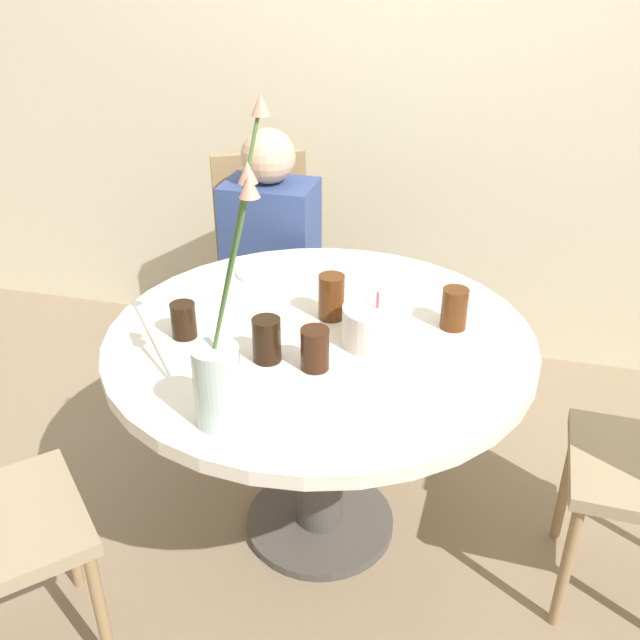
{
  "coord_description": "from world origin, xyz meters",
  "views": [
    {
      "loc": [
        0.43,
        -1.67,
        1.73
      ],
      "look_at": [
        0.0,
        0.0,
        0.77
      ],
      "focal_mm": 40.0,
      "sensor_mm": 36.0,
      "label": 1
    }
  ],
  "objects_px": {
    "drink_glass_2": "(454,308)",
    "chair_far_back": "(266,256)",
    "drink_glass_1": "(315,349)",
    "flower_vase": "(220,366)",
    "drink_glass_0": "(184,320)",
    "person_guest": "(272,277)",
    "side_plate": "(263,272)",
    "drink_glass_3": "(331,297)",
    "birthday_cake": "(377,325)",
    "drink_glass_4": "(267,340)"
  },
  "relations": [
    {
      "from": "drink_glass_2",
      "to": "chair_far_back",
      "type": "bearing_deg",
      "value": 137.23
    },
    {
      "from": "chair_far_back",
      "to": "drink_glass_1",
      "type": "relative_size",
      "value": 8.34
    },
    {
      "from": "flower_vase",
      "to": "drink_glass_0",
      "type": "bearing_deg",
      "value": 126.26
    },
    {
      "from": "drink_glass_1",
      "to": "person_guest",
      "type": "height_order",
      "value": "person_guest"
    },
    {
      "from": "flower_vase",
      "to": "side_plate",
      "type": "bearing_deg",
      "value": 102.16
    },
    {
      "from": "drink_glass_3",
      "to": "drink_glass_2",
      "type": "bearing_deg",
      "value": 5.0
    },
    {
      "from": "drink_glass_1",
      "to": "birthday_cake",
      "type": "bearing_deg",
      "value": 52.13
    },
    {
      "from": "flower_vase",
      "to": "side_plate",
      "type": "height_order",
      "value": "flower_vase"
    },
    {
      "from": "birthday_cake",
      "to": "person_guest",
      "type": "xyz_separation_m",
      "value": [
        -0.55,
        0.75,
        -0.27
      ]
    },
    {
      "from": "side_plate",
      "to": "drink_glass_1",
      "type": "relative_size",
      "value": 1.55
    },
    {
      "from": "chair_far_back",
      "to": "side_plate",
      "type": "relative_size",
      "value": 5.4
    },
    {
      "from": "birthday_cake",
      "to": "side_plate",
      "type": "xyz_separation_m",
      "value": [
        -0.44,
        0.34,
        -0.05
      ]
    },
    {
      "from": "flower_vase",
      "to": "drink_glass_0",
      "type": "distance_m",
      "value": 0.43
    },
    {
      "from": "drink_glass_0",
      "to": "drink_glass_2",
      "type": "bearing_deg",
      "value": 18.38
    },
    {
      "from": "drink_glass_0",
      "to": "drink_glass_3",
      "type": "xyz_separation_m",
      "value": [
        0.37,
        0.21,
        0.02
      ]
    },
    {
      "from": "drink_glass_1",
      "to": "drink_glass_2",
      "type": "relative_size",
      "value": 0.95
    },
    {
      "from": "flower_vase",
      "to": "drink_glass_4",
      "type": "bearing_deg",
      "value": 87.55
    },
    {
      "from": "drink_glass_3",
      "to": "drink_glass_0",
      "type": "bearing_deg",
      "value": -150.6
    },
    {
      "from": "flower_vase",
      "to": "drink_glass_2",
      "type": "xyz_separation_m",
      "value": [
        0.47,
        0.58,
        -0.09
      ]
    },
    {
      "from": "drink_glass_1",
      "to": "drink_glass_2",
      "type": "xyz_separation_m",
      "value": [
        0.32,
        0.3,
        0.0
      ]
    },
    {
      "from": "flower_vase",
      "to": "drink_glass_4",
      "type": "distance_m",
      "value": 0.29
    },
    {
      "from": "side_plate",
      "to": "drink_glass_1",
      "type": "height_order",
      "value": "drink_glass_1"
    },
    {
      "from": "drink_glass_4",
      "to": "side_plate",
      "type": "bearing_deg",
      "value": 109.8
    },
    {
      "from": "flower_vase",
      "to": "drink_glass_3",
      "type": "height_order",
      "value": "flower_vase"
    },
    {
      "from": "birthday_cake",
      "to": "drink_glass_1",
      "type": "relative_size",
      "value": 1.66
    },
    {
      "from": "drink_glass_1",
      "to": "chair_far_back",
      "type": "bearing_deg",
      "value": 114.9
    },
    {
      "from": "birthday_cake",
      "to": "drink_glass_3",
      "type": "bearing_deg",
      "value": 144.68
    },
    {
      "from": "chair_far_back",
      "to": "person_guest",
      "type": "height_order",
      "value": "person_guest"
    },
    {
      "from": "drink_glass_0",
      "to": "person_guest",
      "type": "distance_m",
      "value": 0.89
    },
    {
      "from": "drink_glass_0",
      "to": "birthday_cake",
      "type": "bearing_deg",
      "value": 10.83
    },
    {
      "from": "birthday_cake",
      "to": "flower_vase",
      "type": "height_order",
      "value": "flower_vase"
    },
    {
      "from": "drink_glass_0",
      "to": "chair_far_back",
      "type": "bearing_deg",
      "value": 95.77
    },
    {
      "from": "flower_vase",
      "to": "person_guest",
      "type": "bearing_deg",
      "value": 103.01
    },
    {
      "from": "drink_glass_0",
      "to": "person_guest",
      "type": "xyz_separation_m",
      "value": [
        -0.03,
        0.85,
        -0.26
      ]
    },
    {
      "from": "person_guest",
      "to": "drink_glass_0",
      "type": "bearing_deg",
      "value": -88.21
    },
    {
      "from": "drink_glass_0",
      "to": "drink_glass_2",
      "type": "distance_m",
      "value": 0.75
    },
    {
      "from": "chair_far_back",
      "to": "birthday_cake",
      "type": "relative_size",
      "value": 5.02
    },
    {
      "from": "side_plate",
      "to": "drink_glass_3",
      "type": "height_order",
      "value": "drink_glass_3"
    },
    {
      "from": "birthday_cake",
      "to": "drink_glass_4",
      "type": "distance_m",
      "value": 0.3
    },
    {
      "from": "drink_glass_4",
      "to": "person_guest",
      "type": "relative_size",
      "value": 0.11
    },
    {
      "from": "drink_glass_1",
      "to": "person_guest",
      "type": "xyz_separation_m",
      "value": [
        -0.42,
        0.92,
        -0.27
      ]
    },
    {
      "from": "side_plate",
      "to": "drink_glass_3",
      "type": "relative_size",
      "value": 1.31
    },
    {
      "from": "person_guest",
      "to": "chair_far_back",
      "type": "bearing_deg",
      "value": 117.54
    },
    {
      "from": "flower_vase",
      "to": "side_plate",
      "type": "xyz_separation_m",
      "value": [
        -0.17,
        0.78,
        -0.14
      ]
    },
    {
      "from": "drink_glass_0",
      "to": "drink_glass_4",
      "type": "height_order",
      "value": "drink_glass_4"
    },
    {
      "from": "chair_far_back",
      "to": "side_plate",
      "type": "xyz_separation_m",
      "value": [
        0.18,
        -0.55,
        0.2
      ]
    },
    {
      "from": "birthday_cake",
      "to": "drink_glass_0",
      "type": "xyz_separation_m",
      "value": [
        -0.52,
        -0.1,
        -0.0
      ]
    },
    {
      "from": "drink_glass_0",
      "to": "person_guest",
      "type": "height_order",
      "value": "person_guest"
    },
    {
      "from": "birthday_cake",
      "to": "person_guest",
      "type": "distance_m",
      "value": 0.97
    },
    {
      "from": "chair_far_back",
      "to": "birthday_cake",
      "type": "distance_m",
      "value": 1.11
    }
  ]
}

